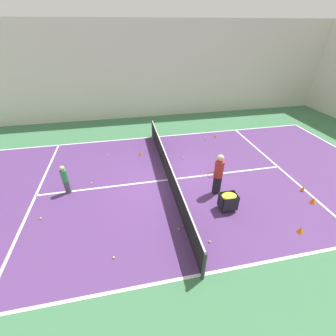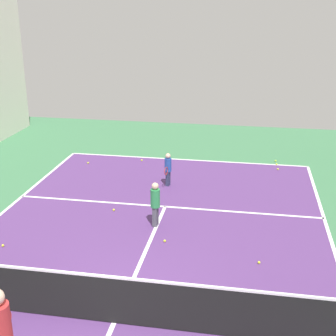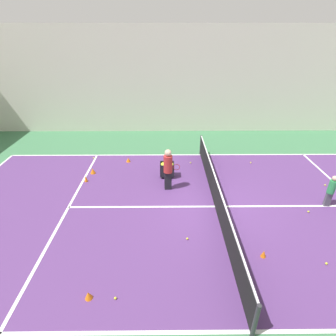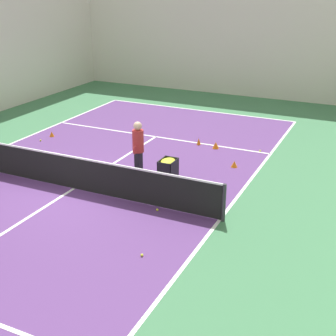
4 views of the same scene
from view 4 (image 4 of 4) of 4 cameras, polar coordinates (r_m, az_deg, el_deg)
ground_plane at (r=14.85m, az=-11.42°, el=-2.49°), size 32.54×32.54×0.00m
court_playing_area at (r=14.85m, az=-11.42°, el=-2.49°), size 9.58×20.71×0.00m
line_baseline_far at (r=23.44m, az=3.66°, el=7.06°), size 9.58×0.10×0.00m
line_sideline_right at (r=12.80m, az=6.30°, el=-6.33°), size 0.10×20.71×0.00m
line_service_far at (r=19.37m, az=-1.50°, el=3.84°), size 9.58×0.10×0.00m
line_centre_service at (r=14.85m, az=-11.42°, el=-2.48°), size 0.10×11.39×0.00m
hall_enclosure_far at (r=26.55m, az=7.16°, el=15.81°), size 17.41×0.15×6.47m
tennis_net at (r=14.63m, az=-11.58°, el=-0.49°), size 9.88×0.10×1.09m
coach_at_net at (r=15.20m, az=-3.66°, el=2.80°), size 0.40×0.70×1.85m
ball_cart at (r=14.97m, az=0.00°, el=0.31°), size 0.48×0.64×0.73m
training_cone_0 at (r=18.06m, az=5.84°, el=2.79°), size 0.25×0.25×0.26m
training_cone_1 at (r=16.34m, az=8.08°, el=0.49°), size 0.23×0.23×0.23m
training_cone_2 at (r=19.95m, az=-13.99°, el=4.05°), size 0.20×0.20×0.22m
training_cone_4 at (r=18.42m, az=3.77°, el=3.27°), size 0.16×0.16×0.28m
tennis_ball_1 at (r=11.20m, az=-3.20°, el=-10.55°), size 0.07×0.07×0.07m
tennis_ball_2 at (r=19.50m, az=-15.28°, el=3.27°), size 0.07×0.07×0.07m
tennis_ball_4 at (r=18.00m, az=11.16°, el=2.08°), size 0.07×0.07×0.07m
tennis_ball_5 at (r=16.76m, az=-13.98°, el=0.31°), size 0.07×0.07×0.07m
tennis_ball_9 at (r=13.20m, az=-1.31°, el=-5.10°), size 0.07×0.07×0.07m
tennis_ball_11 at (r=13.64m, az=3.08°, el=-4.20°), size 0.07×0.07×0.07m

